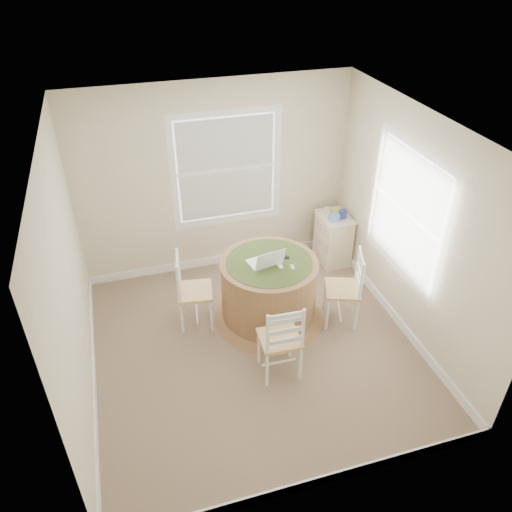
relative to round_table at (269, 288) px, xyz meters
name	(u,v)px	position (x,y,z in m)	size (l,w,h in m)	color
room	(265,243)	(-0.15, -0.30, 0.85)	(3.64, 3.64, 2.64)	#90725B
round_table	(269,288)	(0.00, 0.00, 0.00)	(1.34, 1.34, 0.83)	brown
chair_left	(195,291)	(-0.86, 0.17, 0.02)	(0.42, 0.40, 0.95)	white
chair_near	(280,338)	(-0.16, -0.88, 0.02)	(0.42, 0.40, 0.95)	white
chair_right	(342,289)	(0.82, -0.30, 0.02)	(0.42, 0.40, 0.95)	white
laptop	(266,261)	(-0.05, -0.02, 0.41)	(0.42, 0.38, 0.25)	white
mouse	(280,266)	(0.09, -0.12, 0.39)	(0.07, 0.11, 0.04)	white
phone	(293,267)	(0.22, -0.17, 0.38)	(0.04, 0.09, 0.02)	#B7BABF
keys	(287,258)	(0.22, 0.02, 0.38)	(0.06, 0.05, 0.03)	black
corner_chest	(333,239)	(1.26, 0.94, -0.09)	(0.42, 0.56, 0.73)	#F8E8BA
tissue_box	(334,217)	(1.20, 0.85, 0.32)	(0.12, 0.12, 0.10)	#6084DC
box_yellow	(337,211)	(1.33, 1.02, 0.30)	(0.15, 0.10, 0.06)	#B8CE49
box_blue	(342,214)	(1.33, 0.88, 0.33)	(0.08, 0.08, 0.12)	#2F398E
cup_cream	(327,210)	(1.19, 1.06, 0.32)	(0.07, 0.07, 0.09)	beige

